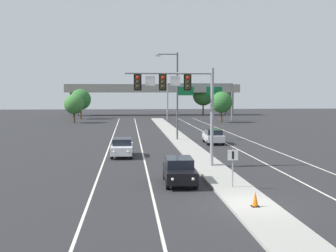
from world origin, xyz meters
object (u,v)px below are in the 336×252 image
at_px(car_oncoming_black, 179,170).
at_px(tree_far_right_a, 222,102).
at_px(street_lamp_median, 175,91).
at_px(traffic_cone_median_nose, 255,199).
at_px(highway_sign_gantry, 200,90).
at_px(overhead_signal_mast, 182,94).
at_px(median_sign_post, 233,162).
at_px(tree_far_left_c, 80,99).
at_px(tree_far_left_a, 74,104).
at_px(tree_far_right_c, 203,95).
at_px(car_oncoming_white, 122,147).
at_px(car_receding_silver, 213,136).

relative_size(car_oncoming_black, tree_far_right_a, 0.78).
relative_size(street_lamp_median, traffic_cone_median_nose, 13.51).
bearing_deg(tree_far_right_a, highway_sign_gantry, 117.77).
distance_m(overhead_signal_mast, traffic_cone_median_nose, 13.01).
bearing_deg(overhead_signal_mast, median_sign_post, -74.86).
relative_size(traffic_cone_median_nose, tree_far_left_c, 0.12).
height_order(street_lamp_median, tree_far_left_c, street_lamp_median).
bearing_deg(tree_far_left_a, street_lamp_median, -63.99).
relative_size(car_oncoming_black, tree_far_right_c, 0.59).
height_order(traffic_cone_median_nose, tree_far_right_a, tree_far_right_a).
bearing_deg(tree_far_right_c, tree_far_left_a, -136.46).
height_order(street_lamp_median, tree_far_right_a, street_lamp_median).
height_order(car_oncoming_white, tree_far_left_c, tree_far_left_c).
height_order(street_lamp_median, car_oncoming_black, street_lamp_median).
relative_size(car_oncoming_white, traffic_cone_median_nose, 6.08).
distance_m(highway_sign_gantry, tree_far_right_c, 23.01).
bearing_deg(highway_sign_gantry, tree_far_right_a, -62.23).
xyz_separation_m(street_lamp_median, traffic_cone_median_nose, (0.58, -30.51, -5.29)).
bearing_deg(car_oncoming_black, car_oncoming_white, 107.00).
relative_size(tree_far_right_c, tree_far_right_a, 1.32).
bearing_deg(tree_far_left_a, traffic_cone_median_nose, -75.56).
height_order(median_sign_post, car_oncoming_white, median_sign_post).
bearing_deg(car_oncoming_white, car_oncoming_black, -73.00).
bearing_deg(tree_far_left_a, tree_far_right_c, 43.54).
bearing_deg(tree_far_left_c, car_oncoming_white, -80.32).
bearing_deg(highway_sign_gantry, street_lamp_median, -103.59).
xyz_separation_m(car_receding_silver, tree_far_left_a, (-19.21, 35.08, 2.63)).
bearing_deg(overhead_signal_mast, traffic_cone_median_nose, -80.00).
distance_m(median_sign_post, tree_far_right_c, 86.06).
relative_size(street_lamp_median, tree_far_left_a, 1.89).
relative_size(car_oncoming_white, car_receding_silver, 1.00).
relative_size(overhead_signal_mast, car_oncoming_black, 1.60).
distance_m(median_sign_post, tree_far_left_a, 59.95).
bearing_deg(median_sign_post, traffic_cone_median_nose, -89.23).
bearing_deg(tree_far_left_c, traffic_cone_median_nose, -77.77).
bearing_deg(car_oncoming_black, tree_far_left_a, 103.21).
height_order(tree_far_right_a, tree_far_left_c, tree_far_left_c).
xyz_separation_m(street_lamp_median, tree_far_right_c, (13.28, 58.88, -0.80)).
relative_size(median_sign_post, car_oncoming_black, 0.49).
distance_m(car_oncoming_white, tree_far_left_a, 45.00).
height_order(median_sign_post, car_oncoming_black, median_sign_post).
bearing_deg(tree_far_left_a, overhead_signal_mast, -74.53).
relative_size(overhead_signal_mast, tree_far_left_c, 1.13).
relative_size(overhead_signal_mast, highway_sign_gantry, 0.54).
height_order(car_oncoming_black, tree_far_right_a, tree_far_right_a).
distance_m(overhead_signal_mast, median_sign_post, 8.69).
xyz_separation_m(car_receding_silver, traffic_cone_median_nose, (-3.22, -27.03, -0.31)).
xyz_separation_m(tree_far_right_c, tree_far_left_c, (-28.81, -15.08, -0.83)).
height_order(car_receding_silver, traffic_cone_median_nose, car_receding_silver).
xyz_separation_m(car_oncoming_black, tree_far_left_c, (-13.21, 68.02, 3.34)).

